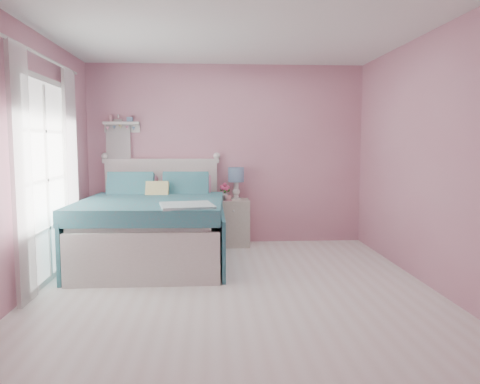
{
  "coord_description": "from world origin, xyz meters",
  "views": [
    {
      "loc": [
        -0.24,
        -4.62,
        1.47
      ],
      "look_at": [
        0.13,
        1.2,
        0.86
      ],
      "focal_mm": 35.0,
      "sensor_mm": 36.0,
      "label": 1
    }
  ],
  "objects": [
    {
      "name": "nightstand",
      "position": [
        0.08,
        2.0,
        0.33
      ],
      "size": [
        0.46,
        0.45,
        0.66
      ],
      "color": "beige",
      "rests_on": "floor"
    },
    {
      "name": "floor",
      "position": [
        0.0,
        0.0,
        0.0
      ],
      "size": [
        4.5,
        4.5,
        0.0
      ],
      "primitive_type": "plane",
      "color": "white",
      "rests_on": "ground"
    },
    {
      "name": "roses",
      "position": [
        -0.04,
        2.0,
        0.84
      ],
      "size": [
        0.14,
        0.11,
        0.12
      ],
      "color": "#E54E82",
      "rests_on": "vase"
    },
    {
      "name": "hanging_dress",
      "position": [
        -1.55,
        2.18,
        1.4
      ],
      "size": [
        0.34,
        0.03,
        0.72
      ],
      "primitive_type": "cube",
      "color": "white",
      "rests_on": "room_shell"
    },
    {
      "name": "table_lamp",
      "position": [
        0.13,
        2.08,
        0.98
      ],
      "size": [
        0.23,
        0.23,
        0.46
      ],
      "color": "white",
      "rests_on": "nightstand"
    },
    {
      "name": "french_door",
      "position": [
        -1.97,
        0.4,
        1.07
      ],
      "size": [
        0.04,
        1.32,
        2.16
      ],
      "color": "silver",
      "rests_on": "floor"
    },
    {
      "name": "room_shell",
      "position": [
        0.0,
        0.0,
        1.58
      ],
      "size": [
        4.5,
        4.5,
        4.5
      ],
      "color": "#C17A8F",
      "rests_on": "floor"
    },
    {
      "name": "teacup",
      "position": [
        -0.0,
        1.86,
        0.71
      ],
      "size": [
        0.14,
        0.14,
        0.08
      ],
      "primitive_type": "imported",
      "rotation": [
        0.0,
        0.0,
        -0.33
      ],
      "color": "pink",
      "rests_on": "nightstand"
    },
    {
      "name": "curtain_near",
      "position": [
        -1.92,
        -0.34,
        1.18
      ],
      "size": [
        0.04,
        0.4,
        2.32
      ],
      "primitive_type": "cube",
      "color": "white",
      "rests_on": "floor"
    },
    {
      "name": "curtain_far",
      "position": [
        -1.92,
        1.14,
        1.18
      ],
      "size": [
        0.04,
        0.4,
        2.32
      ],
      "primitive_type": "cube",
      "color": "white",
      "rests_on": "floor"
    },
    {
      "name": "bed",
      "position": [
        -0.95,
        1.17,
        0.41
      ],
      "size": [
        1.75,
        2.17,
        1.24
      ],
      "rotation": [
        0.0,
        0.0,
        -0.04
      ],
      "color": "silver",
      "rests_on": "floor"
    },
    {
      "name": "vase",
      "position": [
        -0.04,
        2.01,
        0.73
      ],
      "size": [
        0.15,
        0.15,
        0.14
      ],
      "primitive_type": "imported",
      "rotation": [
        0.0,
        0.0,
        -0.22
      ],
      "color": "silver",
      "rests_on": "nightstand"
    },
    {
      "name": "wall_shelf",
      "position": [
        -1.5,
        2.19,
        1.73
      ],
      "size": [
        0.5,
        0.15,
        0.25
      ],
      "color": "silver",
      "rests_on": "room_shell"
    }
  ]
}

